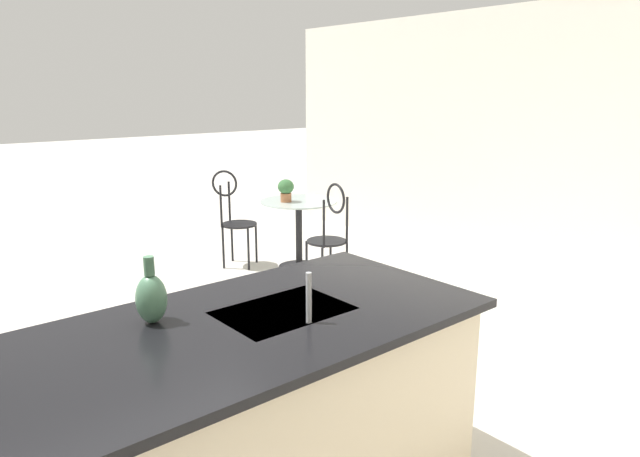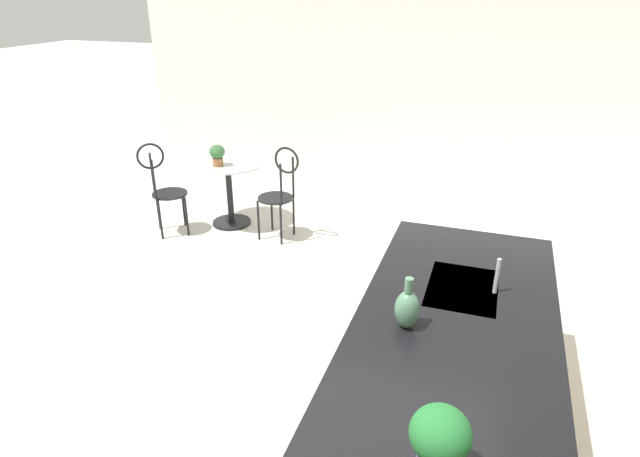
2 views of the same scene
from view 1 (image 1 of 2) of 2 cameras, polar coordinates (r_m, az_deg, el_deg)
ground_plane at (r=3.56m, az=-15.52°, el=-18.73°), size 40.00×40.00×0.00m
wall_left_window at (r=6.13m, az=22.81°, el=7.64°), size 0.12×7.80×2.70m
kitchen_island at (r=2.55m, az=-14.09°, el=-20.40°), size 2.80×1.06×0.92m
bistro_table at (r=6.10m, az=-2.10°, el=0.05°), size 0.80×0.80×0.74m
chair_near_window at (r=5.44m, az=0.99°, el=-0.25°), size 0.43×0.50×1.04m
chair_by_island at (r=6.26m, az=-8.51°, el=1.44°), size 0.53×0.53×1.04m
sink_faucet at (r=2.41m, az=-1.11°, el=-6.86°), size 0.02×0.02×0.22m
potted_plant_on_table at (r=5.97m, az=-3.39°, el=3.92°), size 0.17×0.17×0.23m
vase_on_counter at (r=2.52m, az=-16.33°, el=-6.57°), size 0.13×0.13×0.29m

